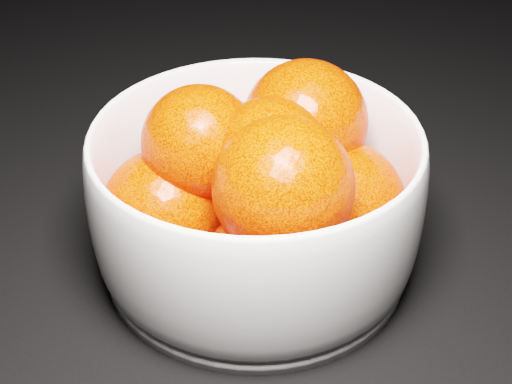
% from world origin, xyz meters
% --- Properties ---
extents(ground, '(3.00, 3.00, 0.00)m').
position_xyz_m(ground, '(0.00, 0.00, 0.00)').
color(ground, black).
rests_on(ground, ground).
extents(bowl, '(0.24, 0.24, 0.12)m').
position_xyz_m(bowl, '(-0.05, -0.08, 0.06)').
color(bowl, white).
rests_on(bowl, ground).
extents(orange_pile, '(0.21, 0.20, 0.14)m').
position_xyz_m(orange_pile, '(-0.04, -0.08, 0.08)').
color(orange_pile, '#F42905').
rests_on(orange_pile, bowl).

